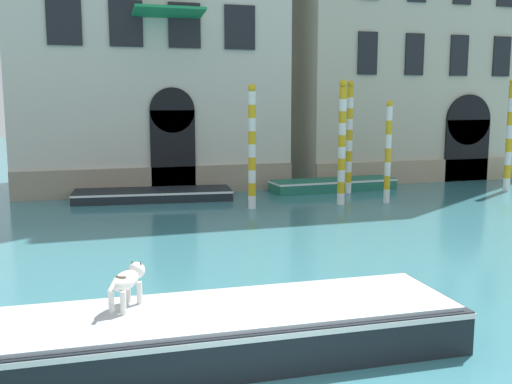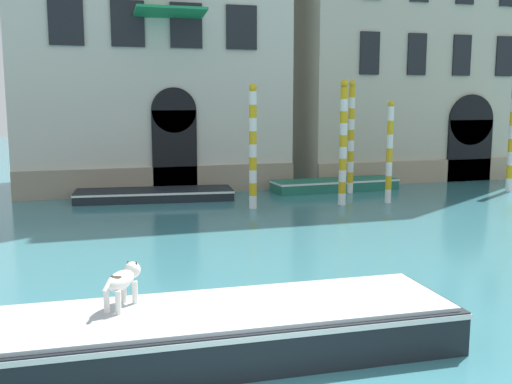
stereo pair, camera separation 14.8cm
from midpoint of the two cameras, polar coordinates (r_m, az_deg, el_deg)
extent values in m
cube|color=gray|center=(24.55, -9.35, 1.05)|extent=(11.35, 0.16, 1.13)
cube|color=black|center=(24.50, -8.08, 3.74)|extent=(1.81, 0.14, 3.40)
cylinder|color=black|center=(24.40, -8.16, 7.72)|extent=(1.81, 0.14, 1.81)
cube|color=black|center=(24.29, -18.00, 15.22)|extent=(1.28, 0.10, 1.75)
cube|color=black|center=(24.38, -12.47, 15.41)|extent=(1.28, 0.10, 1.75)
cube|color=black|center=(24.68, -7.01, 15.47)|extent=(1.28, 0.10, 1.75)
cube|color=black|center=(25.18, -1.73, 15.40)|extent=(1.28, 0.10, 1.75)
cube|color=#1E8C51|center=(23.97, -8.50, 16.61)|extent=(2.67, 1.40, 0.29)
cube|color=tan|center=(29.08, 16.27, 1.93)|extent=(11.66, 0.16, 1.04)
cube|color=black|center=(30.03, 19.29, 3.76)|extent=(2.35, 0.14, 2.88)
cylinder|color=black|center=(29.95, 19.44, 6.50)|extent=(2.35, 0.14, 2.35)
cube|color=black|center=(27.20, 10.42, 12.87)|extent=(0.92, 0.10, 1.83)
cube|color=black|center=(28.34, 14.71, 12.56)|extent=(0.92, 0.10, 1.83)
cube|color=black|center=(29.62, 18.64, 12.22)|extent=(0.92, 0.10, 1.83)
cube|color=black|center=(31.03, 22.22, 11.86)|extent=(0.92, 0.10, 1.83)
cube|color=black|center=(9.27, -4.95, -13.41)|extent=(7.81, 2.26, 0.69)
cube|color=white|center=(9.17, -4.98, -11.77)|extent=(7.84, 2.29, 0.08)
cube|color=#B2B7BC|center=(9.14, -4.98, -11.24)|extent=(7.57, 2.09, 0.06)
cylinder|color=silver|center=(9.55, -12.52, -9.22)|extent=(0.09, 0.09, 0.35)
cylinder|color=silver|center=(9.46, -11.49, -9.37)|extent=(0.09, 0.09, 0.35)
cylinder|color=silver|center=(9.15, -14.07, -10.09)|extent=(0.09, 0.09, 0.35)
cylinder|color=silver|center=(9.06, -13.01, -10.26)|extent=(0.09, 0.09, 0.35)
ellipsoid|color=silver|center=(9.23, -12.81, -8.25)|extent=(0.59, 0.69, 0.28)
ellipsoid|color=#382D23|center=(9.13, -13.13, -7.96)|extent=(0.32, 0.34, 0.10)
sphere|color=silver|center=(9.51, -11.74, -7.31)|extent=(0.26, 0.26, 0.26)
cone|color=#382D23|center=(9.51, -12.14, -6.71)|extent=(0.08, 0.08, 0.10)
cone|color=#382D23|center=(9.45, -11.38, -6.79)|extent=(0.08, 0.08, 0.10)
cylinder|color=silver|center=(8.93, -13.97, -8.61)|extent=(0.18, 0.22, 0.19)
cube|color=black|center=(23.32, -9.95, -0.27)|extent=(6.10, 2.36, 0.41)
cube|color=white|center=(23.30, -9.96, 0.08)|extent=(6.13, 2.39, 0.08)
cube|color=#8C7251|center=(23.32, -9.95, -0.32)|extent=(3.39, 1.64, 0.37)
cube|color=#1E6651|center=(25.57, 7.20, 0.68)|extent=(5.43, 1.62, 0.48)
cube|color=white|center=(25.55, 7.21, 1.08)|extent=(5.46, 1.65, 0.08)
cube|color=#8C7251|center=(25.57, 7.20, 0.62)|extent=(3.00, 1.17, 0.44)
cylinder|color=white|center=(21.25, -0.59, -0.96)|extent=(0.27, 0.27, 0.46)
cylinder|color=gold|center=(21.18, -0.59, 0.26)|extent=(0.27, 0.27, 0.46)
cylinder|color=white|center=(21.11, -0.59, 1.49)|extent=(0.27, 0.27, 0.46)
cylinder|color=gold|center=(21.06, -0.59, 2.72)|extent=(0.27, 0.27, 0.46)
cylinder|color=white|center=(21.01, -0.59, 3.96)|extent=(0.27, 0.27, 0.46)
cylinder|color=gold|center=(20.98, -0.60, 5.20)|extent=(0.27, 0.27, 0.46)
cylinder|color=white|center=(20.96, -0.60, 6.44)|extent=(0.27, 0.27, 0.46)
cylinder|color=gold|center=(20.94, -0.60, 7.69)|extent=(0.27, 0.27, 0.46)
cylinder|color=white|center=(20.94, -0.60, 8.94)|extent=(0.27, 0.27, 0.46)
sphere|color=gold|center=(20.94, -0.60, 9.89)|extent=(0.28, 0.28, 0.28)
cylinder|color=white|center=(22.23, 7.89, -0.64)|extent=(0.28, 0.28, 0.43)
cylinder|color=gold|center=(22.16, 7.91, 0.45)|extent=(0.28, 0.28, 0.43)
cylinder|color=white|center=(22.10, 7.93, 1.54)|extent=(0.28, 0.28, 0.43)
cylinder|color=gold|center=(22.05, 7.96, 2.64)|extent=(0.28, 0.28, 0.43)
cylinder|color=white|center=(22.01, 7.98, 3.75)|extent=(0.28, 0.28, 0.43)
cylinder|color=gold|center=(21.98, 8.01, 4.86)|extent=(0.28, 0.28, 0.43)
cylinder|color=white|center=(21.95, 8.03, 5.97)|extent=(0.28, 0.28, 0.43)
cylinder|color=gold|center=(21.94, 8.05, 7.08)|extent=(0.28, 0.28, 0.43)
cylinder|color=white|center=(21.93, 8.08, 8.20)|extent=(0.28, 0.28, 0.43)
cylinder|color=gold|center=(21.93, 8.10, 9.31)|extent=(0.28, 0.28, 0.43)
sphere|color=gold|center=(21.93, 8.12, 10.19)|extent=(0.29, 0.29, 0.29)
cylinder|color=white|center=(25.08, 8.60, 0.43)|extent=(0.25, 0.25, 0.43)
cylinder|color=gold|center=(25.02, 8.63, 1.41)|extent=(0.25, 0.25, 0.43)
cylinder|color=white|center=(24.97, 8.65, 2.40)|extent=(0.25, 0.25, 0.43)
cylinder|color=gold|center=(24.92, 8.67, 3.39)|extent=(0.25, 0.25, 0.43)
cylinder|color=white|center=(24.89, 8.70, 4.39)|extent=(0.25, 0.25, 0.43)
cylinder|color=gold|center=(24.86, 8.72, 5.39)|extent=(0.25, 0.25, 0.43)
cylinder|color=white|center=(24.84, 8.74, 6.38)|extent=(0.25, 0.25, 0.43)
cylinder|color=gold|center=(24.82, 8.77, 7.39)|extent=(0.25, 0.25, 0.43)
cylinder|color=white|center=(24.82, 8.79, 8.39)|extent=(0.25, 0.25, 0.43)
cylinder|color=gold|center=(24.82, 8.82, 9.39)|extent=(0.25, 0.25, 0.43)
sphere|color=gold|center=(24.82, 8.83, 10.15)|extent=(0.27, 0.27, 0.27)
cylinder|color=white|center=(22.91, 12.15, -0.37)|extent=(0.23, 0.23, 0.51)
cylinder|color=gold|center=(22.83, 12.19, 0.90)|extent=(0.23, 0.23, 0.51)
cylinder|color=white|center=(22.77, 12.23, 2.17)|extent=(0.23, 0.23, 0.51)
cylinder|color=gold|center=(22.72, 12.27, 3.45)|extent=(0.23, 0.23, 0.51)
cylinder|color=white|center=(22.68, 12.31, 4.74)|extent=(0.23, 0.23, 0.51)
cylinder|color=gold|center=(22.65, 12.36, 6.03)|extent=(0.23, 0.23, 0.51)
cylinder|color=white|center=(22.63, 12.40, 7.32)|extent=(0.23, 0.23, 0.51)
sphere|color=gold|center=(22.62, 12.43, 8.23)|extent=(0.24, 0.24, 0.24)
cylinder|color=white|center=(27.33, 22.60, 0.66)|extent=(0.28, 0.28, 0.55)
cylinder|color=gold|center=(27.26, 22.67, 1.81)|extent=(0.28, 0.28, 0.55)
cylinder|color=white|center=(27.21, 22.74, 2.97)|extent=(0.28, 0.28, 0.55)
cylinder|color=gold|center=(27.16, 22.81, 4.13)|extent=(0.28, 0.28, 0.55)
cylinder|color=white|center=(27.13, 22.88, 5.30)|extent=(0.28, 0.28, 0.55)
cylinder|color=gold|center=(27.11, 22.95, 6.47)|extent=(0.28, 0.28, 0.55)
cylinder|color=white|center=(27.09, 23.02, 7.63)|extent=(0.28, 0.28, 0.55)
cylinder|color=gold|center=(27.09, 23.09, 8.80)|extent=(0.28, 0.28, 0.55)
camera|label=1|loc=(0.07, -90.25, -0.04)|focal=42.00mm
camera|label=2|loc=(0.07, 89.75, 0.04)|focal=42.00mm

